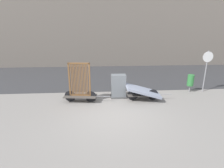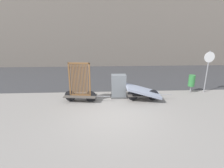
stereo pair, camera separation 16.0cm
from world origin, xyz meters
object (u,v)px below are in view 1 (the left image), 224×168
Objects in this scene: utility_cabinet at (118,87)px; trash_bin at (191,80)px; bike_cart_with_mattress at (143,92)px; bike_cart_with_bedframe at (80,88)px; sign_post at (207,65)px.

utility_cabinet reaches higher than trash_bin.
bike_cart_with_mattress is 1.31m from utility_cabinet.
sign_post is (7.04, 1.05, 0.85)m from bike_cart_with_bedframe.
bike_cart_with_bedframe is at bearing -177.54° from bike_cart_with_mattress.
bike_cart_with_mattress is 4.16m from sign_post.
bike_cart_with_bedframe is 3.19m from bike_cart_with_mattress.
utility_cabinet is 5.21m from sign_post.
bike_cart_with_mattress is 2.33× the size of trash_bin.
bike_cart_with_bedframe reaches higher than bike_cart_with_mattress.
utility_cabinet is (1.96, 0.48, -0.14)m from bike_cart_with_bedframe.
bike_cart_with_mattress is (3.18, 0.00, -0.26)m from bike_cart_with_bedframe.
sign_post reaches higher than trash_bin.
sign_post reaches higher than utility_cabinet.
bike_cart_with_bedframe is 1.87× the size of utility_cabinet.
trash_bin is 0.43× the size of sign_post.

